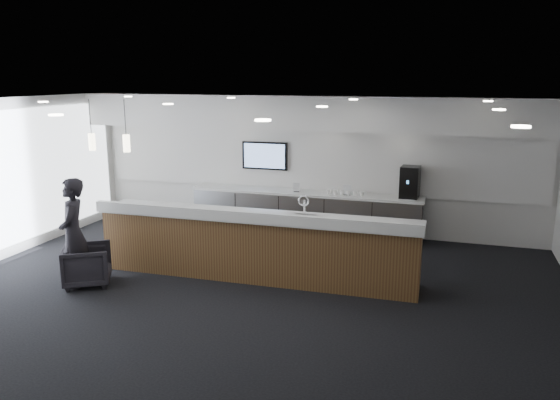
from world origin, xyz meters
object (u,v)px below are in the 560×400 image
(coffee_machine, at_px, (410,182))
(lounge_guest, at_px, (73,233))
(service_counter, at_px, (256,245))
(armchair, at_px, (87,265))

(coffee_machine, xyz_separation_m, lounge_guest, (-5.00, -4.13, -0.37))
(service_counter, relative_size, lounge_guest, 3.08)
(lounge_guest, bearing_deg, coffee_machine, 103.34)
(service_counter, distance_m, coffee_machine, 3.75)
(service_counter, distance_m, armchair, 2.81)
(armchair, height_order, lounge_guest, lounge_guest)
(service_counter, height_order, coffee_machine, coffee_machine)
(coffee_machine, relative_size, lounge_guest, 0.36)
(coffee_machine, bearing_deg, service_counter, -124.70)
(armchair, xyz_separation_m, lounge_guest, (-0.14, -0.11, 0.56))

